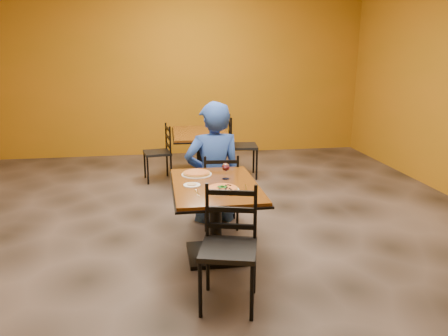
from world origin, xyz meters
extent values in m
cube|color=black|center=(0.00, 0.00, 0.00)|extent=(7.00, 8.00, 0.01)
cube|color=#AA6612|center=(0.00, 4.00, 1.50)|extent=(7.00, 0.01, 3.00)
cube|color=#663510|center=(0.00, -0.50, 0.73)|extent=(0.80, 1.20, 0.03)
cube|color=black|center=(0.00, -0.50, 0.71)|extent=(0.83, 1.23, 0.02)
cylinder|color=black|center=(0.00, -0.50, 0.37)|extent=(0.12, 0.12, 0.66)
cube|color=black|center=(0.00, -0.50, 0.02)|extent=(0.55, 0.55, 0.04)
cube|color=#663510|center=(0.14, 2.21, 0.73)|extent=(0.87, 1.27, 0.03)
cube|color=black|center=(0.14, 2.21, 0.71)|extent=(0.90, 1.30, 0.02)
cylinder|color=black|center=(0.14, 2.21, 0.37)|extent=(0.13, 0.13, 0.66)
cube|color=black|center=(0.14, 2.21, 0.02)|extent=(0.59, 0.59, 0.04)
imported|color=navy|center=(0.11, 0.46, 0.72)|extent=(0.72, 0.51, 1.43)
cylinder|color=white|center=(0.04, -0.71, 0.76)|extent=(0.31, 0.31, 0.01)
cylinder|color=maroon|center=(0.04, -0.71, 0.77)|extent=(0.28, 0.28, 0.02)
cylinder|color=white|center=(-0.15, -0.16, 0.76)|extent=(0.31, 0.31, 0.01)
cylinder|color=#C48125|center=(-0.15, -0.16, 0.77)|extent=(0.28, 0.28, 0.02)
cylinder|color=white|center=(-0.23, -0.51, 0.76)|extent=(0.16, 0.16, 0.01)
cylinder|color=tan|center=(-0.23, -0.51, 0.76)|extent=(0.09, 0.09, 0.01)
cube|color=silver|center=(-0.20, -0.73, 0.75)|extent=(0.04, 0.19, 0.00)
cube|color=silver|center=(0.26, -0.67, 0.75)|extent=(0.04, 0.21, 0.00)
camera|label=1|loc=(-0.53, -4.40, 1.99)|focal=34.64mm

